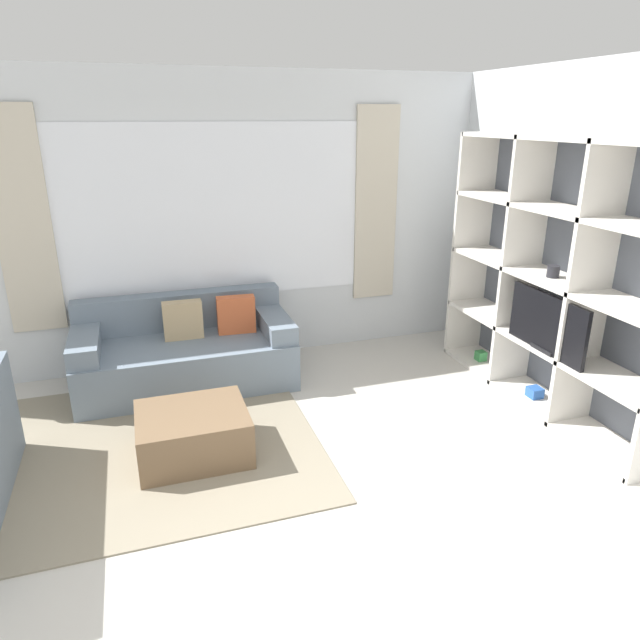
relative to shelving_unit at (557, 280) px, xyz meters
name	(u,v)px	position (x,y,z in m)	size (l,w,h in m)	color
ground_plane	(331,613)	(-2.43, -1.55, -1.06)	(16.00, 16.00, 0.00)	beige
wall_back	(215,223)	(-2.43, 1.78, 0.29)	(6.41, 0.11, 2.70)	silver
wall_right	(574,241)	(0.20, 0.10, 0.29)	(0.07, 4.49, 2.70)	silver
area_rug	(111,452)	(-3.48, 0.28, -1.06)	(2.95, 2.18, 0.01)	gray
shelving_unit	(557,280)	(0.00, 0.00, 0.00)	(0.41, 2.39, 2.16)	#515660
couch_main	(186,353)	(-2.83, 1.29, -0.77)	(1.86, 0.89, 0.76)	slate
ottoman	(193,434)	(-2.91, 0.06, -0.89)	(0.76, 0.64, 0.35)	brown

